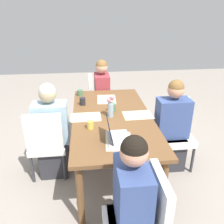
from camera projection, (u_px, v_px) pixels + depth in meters
The scene contains 20 objects.
ground_plane at pixel (112, 166), 3.19m from camera, with size 10.00×10.00×0.00m, color gray.
dining_table at pixel (112, 122), 2.91m from camera, with size 1.93×0.96×0.75m.
chair_far_left_near at pixel (47, 141), 2.82m from camera, with size 0.44×0.44×0.90m.
person_far_left_near at pixel (52, 136), 2.89m from camera, with size 0.36×0.40×1.19m.
chair_near_left_mid at pixel (173, 129), 3.09m from camera, with size 0.44×0.44×0.90m.
person_near_left_mid at pixel (171, 130), 3.01m from camera, with size 0.36×0.40×1.19m.
chair_head_right_left_far at pixel (98, 99), 4.10m from camera, with size 0.44×0.44×0.90m.
person_head_right_left_far at pixel (102, 99), 4.04m from camera, with size 0.40×0.36×1.19m.
chair_head_left_right_near at pixel (142, 220), 1.78m from camera, with size 0.44×0.44×0.90m.
person_head_left_right_near at pixel (131, 212), 1.82m from camera, with size 0.40×0.36×1.19m.
flower_vase at pixel (110, 106), 2.81m from camera, with size 0.08×0.09×0.27m.
placemat_far_left_near at pixel (86, 117), 2.84m from camera, with size 0.36×0.26×0.00m, color beige.
placemat_near_left_mid at pixel (138, 115), 2.89m from camera, with size 0.36×0.26×0.00m, color beige.
placemat_head_right_left_far at pixel (107, 99), 3.39m from camera, with size 0.36×0.26×0.00m, color beige.
placemat_head_left_right_near at pixel (119, 141), 2.34m from camera, with size 0.36×0.26×0.00m, color beige.
laptop_head_left_right_near at pixel (116, 135), 2.35m from camera, with size 0.32×0.22×0.21m.
coffee_mug_near_left at pixel (80, 93), 3.52m from camera, with size 0.09×0.09×0.09m, color #47704C.
coffee_mug_near_right at pixel (83, 101), 3.18m from camera, with size 0.08×0.08×0.10m, color #232328.
coffee_mug_centre_left at pixel (112, 108), 2.99m from camera, with size 0.09×0.09×0.10m, color #47704C.
coffee_mug_centre_right at pixel (90, 125), 2.56m from camera, with size 0.08×0.08×0.09m, color #DBC64C.
Camera 1 is at (-2.59, 0.29, 1.97)m, focal length 37.76 mm.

